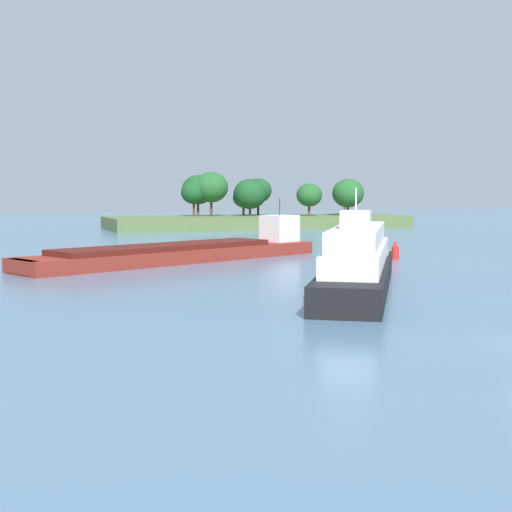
% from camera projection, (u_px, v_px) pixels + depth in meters
% --- Properties ---
extents(treeline_island, '(53.23, 16.54, 9.93)m').
position_uv_depth(treeline_island, '(258.00, 211.00, 129.48)').
color(treeline_island, '#566B3D').
rests_on(treeline_island, ground).
extents(cargo_barge, '(31.24, 18.07, 5.81)m').
position_uv_depth(cargo_barge, '(185.00, 251.00, 68.06)').
color(cargo_barge, maroon).
rests_on(cargo_barge, ground).
extents(white_riverboat, '(15.90, 21.96, 6.76)m').
position_uv_depth(white_riverboat, '(358.00, 262.00, 48.02)').
color(white_riverboat, black).
rests_on(white_riverboat, ground).
extents(channel_buoy_red, '(0.70, 0.70, 1.90)m').
position_uv_depth(channel_buoy_red, '(395.00, 251.00, 69.90)').
color(channel_buoy_red, red).
rests_on(channel_buoy_red, ground).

